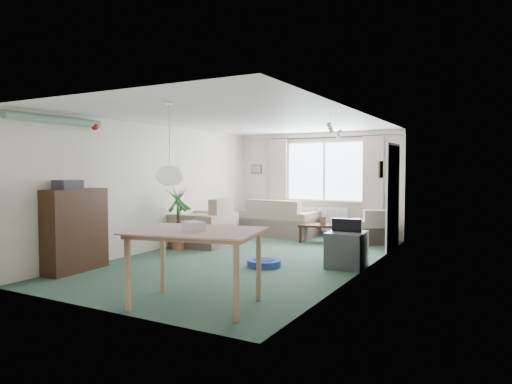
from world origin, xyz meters
The scene contains 25 objects.
ground centered at (0.00, 0.00, 0.00)m, with size 6.50×6.50×0.00m, color #2B4739.
window centered at (0.20, 3.23, 1.50)m, with size 1.80×0.03×1.30m, color white.
curtain_rod centered at (0.20, 3.15, 2.27)m, with size 2.60×0.03×0.03m, color black.
curtain_left centered at (-0.95, 3.13, 1.27)m, with size 0.45×0.08×2.00m, color beige.
curtain_right centered at (1.35, 3.13, 1.27)m, with size 0.45×0.08×2.00m, color beige.
radiator centered at (0.20, 3.19, 0.40)m, with size 1.20×0.10×0.55m, color white.
doorway centered at (1.99, 2.20, 1.00)m, with size 0.03×0.95×2.00m, color black.
pendant_lamp centered at (0.20, -2.30, 1.48)m, with size 0.36×0.36×0.36m, color white.
tinsel_garland centered at (-1.92, -2.30, 2.28)m, with size 1.60×1.60×0.12m, color #196626.
bauble_cluster_a centered at (1.30, 0.90, 2.22)m, with size 0.20×0.20×0.20m, color silver.
bauble_cluster_b centered at (1.60, -0.30, 2.22)m, with size 0.20×0.20×0.20m, color silver.
wall_picture_back centered at (-1.60, 3.23, 1.55)m, with size 0.28×0.03×0.22m, color brown.
wall_picture_right centered at (1.98, 1.20, 1.55)m, with size 0.03×0.24×0.30m, color brown.
sofa centered at (-0.71, 2.75, 0.42)m, with size 1.70×0.90×0.85m, color beige.
armchair_corner centered at (1.48, 2.73, 0.36)m, with size 0.81×0.77×0.72m, color #B6AE8A.
armchair_left centered at (-1.50, 0.82, 0.48)m, with size 1.07×1.02×0.96m, color beige.
coffee_table centered at (0.42, 2.32, 0.19)m, with size 0.85×0.47×0.38m, color black.
photo_frame centered at (0.52, 2.27, 0.46)m, with size 0.12×0.02×0.16m, color brown.
bookshelf centered at (-1.84, -2.07, 0.63)m, with size 0.34×1.03×1.26m, color black.
hifi_box centered at (-1.83, -2.19, 1.33)m, with size 0.28×0.35×0.14m, color #333337.
houseplant centered at (-1.65, 0.17, 0.60)m, with size 0.52×0.52×1.21m, color #1D5528.
dining_table centered at (0.81, -2.60, 0.43)m, with size 1.36×0.91×0.85m, color tan.
gift_box centered at (0.81, -2.64, 0.91)m, with size 0.25×0.18×0.12m, color white.
tv_cube centered at (1.70, 0.20, 0.28)m, with size 0.57×0.62×0.57m, color #37373C.
pet_bed centered at (0.53, -0.39, 0.05)m, with size 0.54×0.54×0.11m, color navy.
Camera 1 is at (3.91, -6.78, 1.57)m, focal length 32.00 mm.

